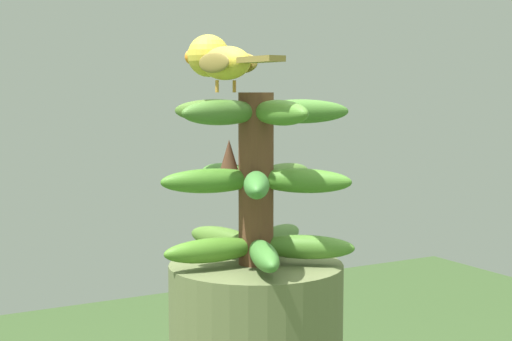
% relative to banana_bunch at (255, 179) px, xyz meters
% --- Properties ---
extents(banana_bunch, '(0.28, 0.29, 0.25)m').
position_rel_banana_bunch_xyz_m(banana_bunch, '(0.00, 0.00, 0.00)').
color(banana_bunch, brown).
rests_on(banana_bunch, banana_tree).
extents(perched_bird, '(0.07, 0.22, 0.08)m').
position_rel_banana_bunch_xyz_m(perched_bird, '(0.05, -0.03, 0.17)').
color(perched_bird, '#C68933').
rests_on(perched_bird, banana_bunch).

